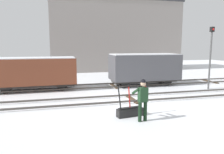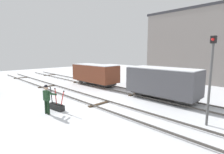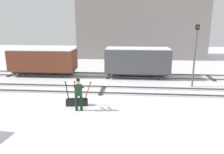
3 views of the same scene
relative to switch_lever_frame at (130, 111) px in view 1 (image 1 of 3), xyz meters
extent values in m
plane|color=white|center=(1.09, 2.75, -0.25)|extent=(60.00, 60.00, 0.00)
cube|color=#4C4742|center=(1.09, 2.03, -0.12)|extent=(44.00, 0.07, 0.10)
cube|color=#4C4742|center=(1.09, 3.47, -0.12)|extent=(44.00, 0.07, 0.10)
cube|color=#423323|center=(1.09, 2.75, -0.21)|extent=(0.24, 1.94, 0.08)
cube|color=#4C4742|center=(1.09, 6.31, -0.12)|extent=(44.00, 0.07, 0.10)
cube|color=#4C4742|center=(1.09, 7.75, -0.12)|extent=(44.00, 0.07, 0.10)
cube|color=#423323|center=(1.09, 7.03, -0.21)|extent=(0.24, 1.94, 0.08)
cube|color=#423323|center=(9.89, 7.03, -0.21)|extent=(0.24, 1.94, 0.08)
cube|color=black|center=(0.00, 0.00, -0.07)|extent=(1.28, 0.55, 0.36)
cube|color=black|center=(0.00, 0.00, 0.14)|extent=(1.13, 0.37, 0.06)
cylinder|color=black|center=(-0.53, -0.08, 0.63)|extent=(0.19, 0.08, 1.05)
sphere|color=black|center=(-0.59, -0.09, 1.16)|extent=(0.09, 0.09, 0.09)
cylinder|color=red|center=(-0.05, -0.01, 0.64)|extent=(0.15, 0.08, 1.05)
sphere|color=black|center=(-0.09, -0.01, 1.16)|extent=(0.09, 0.09, 0.09)
cylinder|color=red|center=(0.63, 0.10, 0.61)|extent=(0.40, 0.12, 1.01)
sphere|color=black|center=(0.80, 0.12, 1.11)|extent=(0.09, 0.09, 0.09)
cylinder|color=black|center=(0.17, -0.77, 0.18)|extent=(0.15, 0.15, 0.85)
cylinder|color=black|center=(0.42, -0.73, 0.18)|extent=(0.15, 0.15, 0.85)
cube|color=#1E3D23|center=(0.30, -0.75, 0.91)|extent=(0.41, 0.30, 0.60)
sphere|color=tan|center=(0.30, -0.75, 1.36)|extent=(0.23, 0.23, 0.23)
sphere|color=black|center=(0.30, -0.75, 1.46)|extent=(0.21, 0.21, 0.21)
cylinder|color=#1E3D23|center=(0.05, -0.54, 1.02)|extent=(0.19, 0.56, 0.37)
cylinder|color=#1E3D23|center=(0.46, -0.45, 0.97)|extent=(0.20, 0.58, 0.28)
cylinder|color=#4C4C4C|center=(7.63, 4.41, 1.83)|extent=(0.12, 0.12, 4.15)
cube|color=black|center=(7.63, 4.41, 4.08)|extent=(0.24, 0.24, 0.36)
sphere|color=red|center=(7.63, 4.28, 4.08)|extent=(0.14, 0.14, 0.14)
cube|color=gray|center=(4.31, 19.06, 4.11)|extent=(16.54, 5.86, 8.71)
cube|color=#38383D|center=(4.31, 19.06, 8.62)|extent=(16.87, 5.98, 0.30)
cube|color=#2D2B28|center=(-4.74, 7.03, 0.15)|extent=(5.42, 1.40, 0.20)
cube|color=brown|center=(-4.74, 7.03, 1.15)|extent=(5.72, 2.29, 1.80)
cube|color=silver|center=(-4.74, 7.03, 2.08)|extent=(5.60, 2.20, 0.06)
cylinder|color=black|center=(-6.58, 6.40, 0.10)|extent=(0.70, 0.11, 0.70)
cylinder|color=black|center=(-6.60, 7.62, 0.10)|extent=(0.70, 0.11, 0.70)
cylinder|color=black|center=(-2.88, 6.44, 0.10)|extent=(0.70, 0.11, 0.70)
cylinder|color=black|center=(-2.90, 7.67, 0.10)|extent=(0.70, 0.11, 0.70)
cube|color=#2D2B28|center=(3.61, 7.03, 0.15)|extent=(5.18, 1.39, 0.20)
cube|color=#4C4C51|center=(3.61, 7.03, 1.24)|extent=(5.46, 2.30, 1.98)
cube|color=white|center=(3.61, 7.03, 2.26)|extent=(5.35, 2.21, 0.06)
cylinder|color=black|center=(1.84, 6.41, 0.10)|extent=(0.70, 0.10, 0.70)
cylinder|color=black|center=(1.84, 7.67, 0.10)|extent=(0.70, 0.10, 0.70)
cylinder|color=black|center=(5.39, 6.40, 0.10)|extent=(0.70, 0.10, 0.70)
cylinder|color=black|center=(5.39, 7.66, 0.10)|extent=(0.70, 0.10, 0.70)
ellipsoid|color=#333338|center=(11.73, 17.80, 8.82)|extent=(0.19, 0.28, 0.11)
sphere|color=#333338|center=(11.76, 17.71, 8.86)|extent=(0.07, 0.07, 0.07)
ellipsoid|color=#514C47|center=(10.00, 21.31, 8.82)|extent=(0.27, 0.26, 0.11)
sphere|color=#514C47|center=(10.08, 21.24, 8.86)|extent=(0.07, 0.07, 0.07)
camera|label=1|loc=(-3.07, -8.81, 2.93)|focal=34.02mm
camera|label=2|loc=(10.11, -4.87, 3.49)|focal=27.11mm
camera|label=3|loc=(3.01, -11.57, 4.39)|focal=34.89mm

